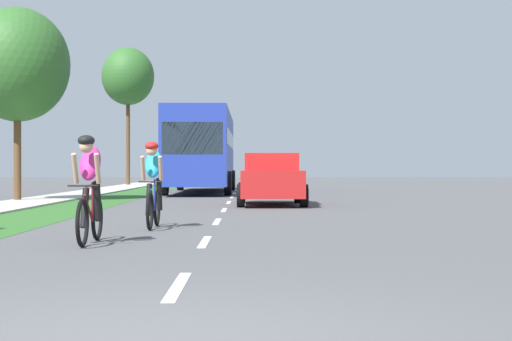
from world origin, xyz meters
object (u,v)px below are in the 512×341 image
at_px(cyclist_trailing, 153,184).
at_px(street_tree_near, 17,65).
at_px(cyclist_lead, 90,188).
at_px(sedan_red, 271,179).
at_px(street_tree_far, 128,77).
at_px(bus_blue, 202,148).

xyz_separation_m(cyclist_trailing, street_tree_near, (-5.83, 11.15, 3.65)).
height_order(cyclist_lead, sedan_red, cyclist_lead).
relative_size(cyclist_lead, street_tree_far, 0.20).
bearing_deg(cyclist_trailing, street_tree_near, 117.59).
bearing_deg(street_tree_far, cyclist_lead, -81.92).
relative_size(cyclist_trailing, street_tree_near, 0.27).
bearing_deg(sedan_red, street_tree_far, 108.35).
bearing_deg(street_tree_far, cyclist_trailing, -80.26).
bearing_deg(street_tree_far, bus_blue, -67.76).
distance_m(bus_blue, street_tree_near, 10.72).
distance_m(sedan_red, bus_blue, 11.68).
bearing_deg(bus_blue, cyclist_lead, -90.55).
xyz_separation_m(street_tree_near, street_tree_far, (0.16, 21.88, 2.15)).
bearing_deg(cyclist_lead, street_tree_near, 110.54).
relative_size(cyclist_trailing, street_tree_far, 0.20).
height_order(cyclist_lead, bus_blue, bus_blue).
relative_size(cyclist_lead, cyclist_trailing, 1.00).
height_order(street_tree_near, street_tree_far, street_tree_far).
relative_size(sedan_red, bus_blue, 0.37).
bearing_deg(cyclist_trailing, street_tree_far, 99.74).
relative_size(bus_blue, street_tree_near, 1.83).
xyz_separation_m(cyclist_lead, sedan_red, (2.96, 11.62, -0.04)).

